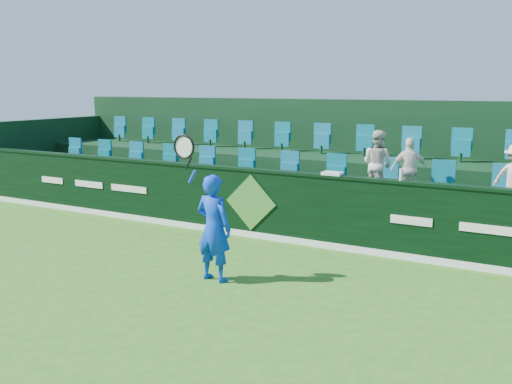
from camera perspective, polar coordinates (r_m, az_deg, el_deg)
The scene contains 12 objects.
ground at distance 8.22m, azimuth -14.32°, elevation -10.59°, with size 60.00×60.00×0.00m, color #2E6A19.
sponsor_hoarding at distance 11.14m, azimuth -0.23°, elevation -1.09°, with size 16.00×0.25×1.35m.
stand_tier_front at distance 12.15m, azimuth 2.32°, elevation -1.44°, with size 16.00×2.00×0.80m, color black.
stand_tier_back at distance 13.80m, azimuth 5.90°, elevation 1.01°, with size 16.00×1.80×1.30m, color black.
stand_rear at distance 14.12m, azimuth 6.66°, elevation 3.53°, with size 16.00×4.10×2.60m.
seat_row_front at distance 12.38m, azimuth 3.18°, elevation 2.06°, with size 13.50×0.50×0.60m, color #136C89.
seat_row_back at distance 13.95m, azimuth 6.47°, elevation 5.04°, with size 13.50×0.50×0.60m, color #136C89.
tennis_player at distance 8.61m, azimuth -4.30°, elevation -3.48°, with size 1.01×0.42×2.29m.
spectator_left at distance 11.21m, azimuth 12.03°, elevation 2.77°, with size 0.63×0.49×1.30m, color beige.
spectator_middle at distance 11.06m, azimuth 15.08°, elevation 2.21°, with size 0.69×0.29×1.18m, color white.
towel at distance 10.33m, azimuth 7.65°, elevation 1.85°, with size 0.36×0.23×0.05m, color silver.
drinks_bottle at distance 9.94m, azimuth 14.31°, elevation 1.71°, with size 0.06×0.06×0.20m, color silver.
Camera 1 is at (5.37, -5.50, 2.92)m, focal length 40.00 mm.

